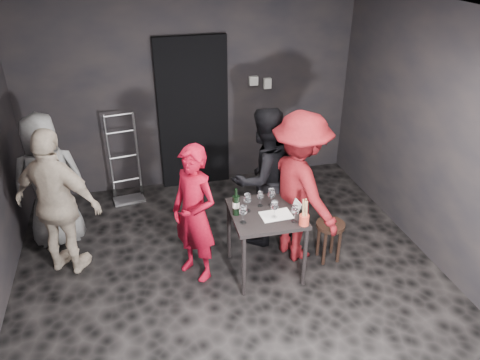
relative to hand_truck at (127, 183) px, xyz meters
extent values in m
cube|color=black|center=(0.99, -2.22, -0.22)|extent=(4.50, 5.00, 0.02)
cube|color=silver|center=(0.99, -2.22, 2.48)|extent=(4.50, 5.00, 0.02)
cube|color=black|center=(0.99, 0.28, 1.13)|extent=(4.50, 0.04, 2.70)
cube|color=black|center=(3.24, -2.22, 1.13)|extent=(0.04, 5.00, 2.70)
cube|color=black|center=(0.99, 0.22, 0.83)|extent=(0.95, 0.10, 2.10)
cube|color=#B7B7B2|center=(1.84, 0.23, 1.23)|extent=(0.12, 0.06, 0.12)
cube|color=#B7B7B2|center=(2.04, 0.23, 1.18)|extent=(0.10, 0.06, 0.14)
cylinder|color=#B2B2B7|center=(-0.18, 0.04, 0.39)|extent=(0.03, 0.03, 1.22)
cylinder|color=#B2B2B7|center=(0.18, 0.04, 0.39)|extent=(0.03, 0.03, 1.22)
cube|color=#B2B2B7|center=(0.00, -0.08, -0.21)|extent=(0.41, 0.22, 0.03)
cylinder|color=black|center=(-0.18, 0.07, -0.14)|extent=(0.04, 0.16, 0.16)
cylinder|color=black|center=(0.18, 0.07, -0.14)|extent=(0.04, 0.16, 0.16)
cube|color=black|center=(1.37, -1.95, 0.51)|extent=(0.72, 0.72, 0.04)
cylinder|color=black|center=(1.05, -2.27, 0.13)|extent=(0.04, 0.04, 0.71)
cylinder|color=black|center=(1.69, -2.27, 0.13)|extent=(0.04, 0.04, 0.71)
cylinder|color=black|center=(1.05, -1.63, 0.13)|extent=(0.04, 0.04, 0.71)
cylinder|color=black|center=(1.69, -1.63, 0.13)|extent=(0.04, 0.04, 0.71)
cylinder|color=black|center=(2.11, -1.93, 0.23)|extent=(0.32, 0.32, 0.04)
cylinder|color=black|center=(2.20, -1.84, -0.02)|extent=(0.04, 0.04, 0.41)
cylinder|color=black|center=(2.03, -1.84, -0.02)|extent=(0.04, 0.04, 0.41)
cylinder|color=black|center=(2.03, -2.01, -0.02)|extent=(0.04, 0.04, 0.41)
cylinder|color=black|center=(2.20, -2.01, -0.02)|extent=(0.04, 0.04, 0.41)
imported|color=#A2091F|center=(0.65, -1.81, 0.52)|extent=(0.61, 0.65, 1.49)
imported|color=black|center=(1.52, -1.35, 0.67)|extent=(0.98, 0.73, 1.79)
imported|color=maroon|center=(1.81, -1.73, 0.74)|extent=(0.94, 1.36, 1.93)
imported|color=beige|center=(-0.68, -1.38, 0.67)|extent=(1.15, 0.94, 1.78)
imported|color=slate|center=(-0.82, -0.81, 0.61)|extent=(0.87, 0.55, 1.67)
cube|color=white|center=(1.45, -2.03, 0.53)|extent=(0.32, 0.22, 0.00)
cylinder|color=black|center=(1.06, -1.91, 0.63)|extent=(0.07, 0.07, 0.21)
cylinder|color=black|center=(1.06, -1.91, 0.78)|extent=(0.03, 0.03, 0.09)
cylinder|color=white|center=(1.06, -1.91, 0.64)|extent=(0.07, 0.07, 0.07)
cylinder|color=red|center=(1.66, -2.26, 0.58)|extent=(0.10, 0.10, 0.11)
camera|label=1|loc=(0.12, -5.78, 3.09)|focal=35.00mm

